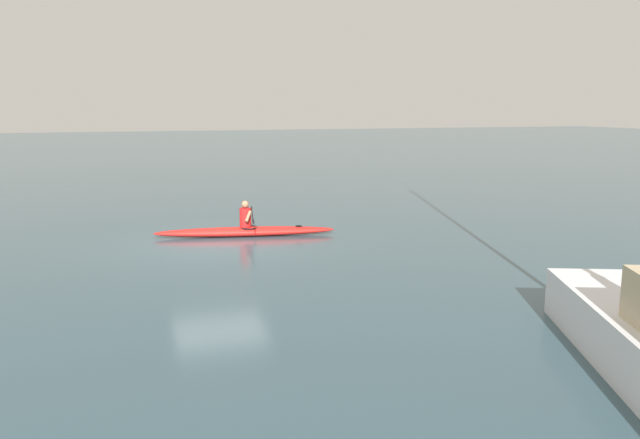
{
  "coord_description": "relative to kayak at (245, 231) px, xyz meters",
  "views": [
    {
      "loc": [
        2.44,
        16.55,
        3.71
      ],
      "look_at": [
        -1.46,
        4.49,
        1.4
      ],
      "focal_mm": 35.01,
      "sensor_mm": 36.0,
      "label": 1
    }
  ],
  "objects": [
    {
      "name": "kayaker",
      "position": [
        -0.04,
        0.01,
        0.46
      ],
      "size": [
        0.61,
        2.39,
        0.77
      ],
      "color": "red",
      "rests_on": "kayak"
    },
    {
      "name": "ground_plane",
      "position": [
        0.93,
        0.92,
        -0.14
      ],
      "size": [
        160.0,
        160.0,
        0.0
      ],
      "primitive_type": "plane",
      "color": "#334C56"
    },
    {
      "name": "kayak",
      "position": [
        0.0,
        0.0,
        0.0
      ],
      "size": [
        5.21,
        1.53,
        0.27
      ],
      "color": "red",
      "rests_on": "ground"
    }
  ]
}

